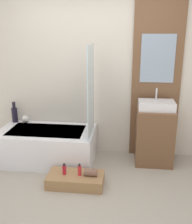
# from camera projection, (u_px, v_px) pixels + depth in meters

# --- Properties ---
(ground_plane) EXTENTS (12.00, 12.00, 0.00)m
(ground_plane) POSITION_uv_depth(u_px,v_px,m) (78.00, 211.00, 2.89)
(ground_plane) COLOR #A39989
(wall_tiled_back) EXTENTS (4.20, 0.06, 2.60)m
(wall_tiled_back) POSITION_uv_depth(u_px,v_px,m) (95.00, 72.00, 4.01)
(wall_tiled_back) COLOR beige
(wall_tiled_back) RESTS_ON ground_plane
(wall_wood_accent) EXTENTS (0.72, 0.04, 2.60)m
(wall_wood_accent) POSITION_uv_depth(u_px,v_px,m) (157.00, 73.00, 3.85)
(wall_wood_accent) COLOR brown
(wall_wood_accent) RESTS_ON ground_plane
(bathtub) EXTENTS (1.42, 0.80, 0.49)m
(bathtub) POSITION_uv_depth(u_px,v_px,m) (47.00, 145.00, 3.97)
(bathtub) COLOR white
(bathtub) RESTS_ON ground_plane
(glass_shower_screen) EXTENTS (0.01, 0.61, 1.25)m
(glass_shower_screen) POSITION_uv_depth(u_px,v_px,m) (91.00, 91.00, 3.57)
(glass_shower_screen) COLOR silver
(glass_shower_screen) RESTS_ON bathtub
(wooden_step_bench) EXTENTS (0.72, 0.37, 0.15)m
(wooden_step_bench) POSITION_uv_depth(u_px,v_px,m) (76.00, 180.00, 3.36)
(wooden_step_bench) COLOR #997047
(wooden_step_bench) RESTS_ON ground_plane
(vanity_cabinet) EXTENTS (0.54, 0.48, 0.82)m
(vanity_cabinet) POSITION_uv_depth(u_px,v_px,m) (154.00, 136.00, 3.87)
(vanity_cabinet) COLOR brown
(vanity_cabinet) RESTS_ON ground_plane
(sink) EXTENTS (0.51, 0.33, 0.29)m
(sink) POSITION_uv_depth(u_px,v_px,m) (156.00, 105.00, 3.73)
(sink) COLOR white
(sink) RESTS_ON vanity_cabinet
(vase_tall_dark) EXTENTS (0.09, 0.09, 0.33)m
(vase_tall_dark) POSITION_uv_depth(u_px,v_px,m) (15.00, 114.00, 4.21)
(vase_tall_dark) COLOR black
(vase_tall_dark) RESTS_ON bathtub
(vase_round_light) EXTENTS (0.12, 0.12, 0.12)m
(vase_round_light) POSITION_uv_depth(u_px,v_px,m) (25.00, 119.00, 4.20)
(vase_round_light) COLOR silver
(vase_round_light) RESTS_ON bathtub
(bottle_soap_primary) EXTENTS (0.05, 0.05, 0.15)m
(bottle_soap_primary) POSITION_uv_depth(u_px,v_px,m) (64.00, 169.00, 3.33)
(bottle_soap_primary) COLOR #B21928
(bottle_soap_primary) RESTS_ON wooden_step_bench
(bottle_soap_secondary) EXTENTS (0.05, 0.05, 0.15)m
(bottle_soap_secondary) POSITION_uv_depth(u_px,v_px,m) (79.00, 170.00, 3.31)
(bottle_soap_secondary) COLOR red
(bottle_soap_secondary) RESTS_ON wooden_step_bench
(towel_roll) EXTENTS (0.16, 0.09, 0.09)m
(towel_roll) POSITION_uv_depth(u_px,v_px,m) (91.00, 172.00, 3.30)
(towel_roll) COLOR brown
(towel_roll) RESTS_ON wooden_step_bench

